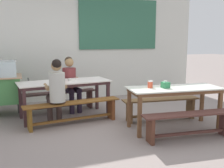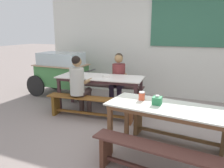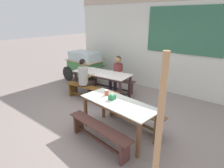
% 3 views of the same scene
% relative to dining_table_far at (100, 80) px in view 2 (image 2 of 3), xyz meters
% --- Properties ---
extents(ground_plane, '(40.00, 40.00, 0.00)m').
position_rel_dining_table_far_xyz_m(ground_plane, '(0.93, -0.97, -0.69)').
color(ground_plane, gray).
extents(backdrop_wall, '(6.58, 0.23, 3.07)m').
position_rel_dining_table_far_xyz_m(backdrop_wall, '(0.96, 1.68, 0.92)').
color(backdrop_wall, silver).
rests_on(backdrop_wall, ground_plane).
extents(dining_table_far, '(1.93, 0.91, 0.77)m').
position_rel_dining_table_far_xyz_m(dining_table_far, '(0.00, 0.00, 0.00)').
color(dining_table_far, white).
rests_on(dining_table_far, ground_plane).
extents(dining_table_near, '(1.75, 0.86, 0.77)m').
position_rel_dining_table_far_xyz_m(dining_table_near, '(1.72, -1.42, -0.01)').
color(dining_table_near, silver).
rests_on(dining_table_near, ground_plane).
extents(bench_far_back, '(1.78, 0.47, 0.44)m').
position_rel_dining_table_far_xyz_m(bench_far_back, '(-0.05, 0.54, -0.39)').
color(bench_far_back, '#462E2C').
rests_on(bench_far_back, ground_plane).
extents(bench_far_front, '(1.88, 0.46, 0.44)m').
position_rel_dining_table_far_xyz_m(bench_far_front, '(0.05, -0.54, -0.39)').
color(bench_far_front, brown).
rests_on(bench_far_front, ground_plane).
extents(bench_near_back, '(1.61, 0.46, 0.44)m').
position_rel_dining_table_far_xyz_m(bench_near_back, '(1.78, -0.88, -0.40)').
color(bench_near_back, brown).
rests_on(bench_near_back, ground_plane).
extents(bench_near_front, '(1.61, 0.44, 0.44)m').
position_rel_dining_table_far_xyz_m(bench_near_front, '(1.66, -1.97, -0.40)').
color(bench_near_front, '#512E28').
rests_on(bench_near_front, ground_plane).
extents(food_cart, '(1.71, 0.88, 1.17)m').
position_rel_dining_table_far_xyz_m(food_cart, '(-1.51, 0.68, -0.00)').
color(food_cart, '#458747').
rests_on(food_cart, ground_plane).
extents(person_left_back_turned, '(0.42, 0.54, 1.27)m').
position_rel_dining_table_far_xyz_m(person_left_back_turned, '(-0.24, -0.49, 0.01)').
color(person_left_back_turned, '#453431').
rests_on(person_left_back_turned, ground_plane).
extents(person_center_facing, '(0.46, 0.58, 1.24)m').
position_rel_dining_table_far_xyz_m(person_center_facing, '(0.23, 0.49, 0.00)').
color(person_center_facing, '#291E30').
rests_on(person_center_facing, ground_plane).
extents(tissue_box, '(0.12, 0.13, 0.13)m').
position_rel_dining_table_far_xyz_m(tissue_box, '(1.54, -1.40, 0.13)').
color(tissue_box, '#2D854F').
rests_on(tissue_box, dining_table_near).
extents(condiment_jar, '(0.09, 0.09, 0.12)m').
position_rel_dining_table_far_xyz_m(condiment_jar, '(1.29, -1.29, 0.13)').
color(condiment_jar, '#DF5134').
rests_on(condiment_jar, dining_table_near).
extents(soup_bowl, '(0.16, 0.16, 0.05)m').
position_rel_dining_table_far_xyz_m(soup_bowl, '(0.15, -0.01, 0.10)').
color(soup_bowl, silver).
rests_on(soup_bowl, dining_table_far).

